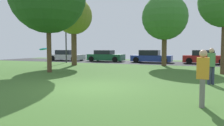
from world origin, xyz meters
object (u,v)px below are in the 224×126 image
frisbee_disc (43,49)px  parked_car_red (205,58)px  parked_car_silver (67,56)px  parked_car_green (106,56)px  person_thrower (203,76)px  street_lamp_post (66,43)px  oak_tree_left (165,17)px  person_bystander (211,65)px  maple_tree_far (74,16)px  parked_car_blue (151,57)px

frisbee_disc → parked_car_red: bearing=71.9°
parked_car_silver → parked_car_green: (5.60, 0.17, 0.01)m
person_thrower → parked_car_silver: person_thrower is taller
person_thrower → street_lamp_post: (-13.88, 13.53, 1.40)m
oak_tree_left → person_bystander: (3.52, -9.45, -3.52)m
parked_car_silver → parked_car_red: (16.77, 0.49, 0.02)m
parked_car_red → street_lamp_post: street_lamp_post is taller
person_thrower → parked_car_red: person_thrower is taller
maple_tree_far → parked_car_red: maple_tree_far is taller
maple_tree_far → parked_car_red: size_ratio=1.46×
person_thrower → parked_car_green: 20.47m
person_bystander → street_lamp_post: 17.19m
person_thrower → person_bystander: (0.39, 4.05, 0.03)m
parked_car_silver → maple_tree_far: bearing=-50.3°
parked_car_silver → frisbee_disc: bearing=-57.5°
oak_tree_left → person_bystander: bearing=-69.6°
maple_tree_far → parked_car_blue: 9.82m
parked_car_green → parked_car_blue: parked_car_blue is taller
maple_tree_far → parked_car_blue: size_ratio=1.42×
frisbee_disc → parked_car_green: size_ratio=0.07×
parked_car_silver → parked_car_blue: (11.18, 0.41, 0.01)m
parked_car_blue → parked_car_red: (5.60, 0.08, 0.01)m
parked_car_blue → parked_car_green: bearing=-177.6°
parked_car_green → parked_car_red: 11.17m
maple_tree_far → oak_tree_left: bearing=18.7°
person_thrower → parked_car_red: size_ratio=0.36×
street_lamp_post → person_thrower: bearing=-44.3°
maple_tree_far → parked_car_green: (0.29, 6.59, -3.95)m
parked_car_red → parked_car_silver: bearing=-178.3°
parked_car_green → parked_car_red: (11.17, 0.31, 0.01)m
person_bystander → parked_car_green: (-11.18, 13.34, -0.25)m
frisbee_disc → parked_car_silver: bearing=122.5°
person_bystander → parked_car_red: (-0.01, 13.65, -0.24)m
frisbee_disc → parked_car_silver: frisbee_disc is taller
oak_tree_left → parked_car_red: size_ratio=1.49×
parked_car_red → parked_car_green: bearing=-178.4°
parked_car_green → street_lamp_post: (-3.08, -3.86, 1.61)m
maple_tree_far → parked_car_blue: maple_tree_far is taller
person_bystander → parked_car_silver: bearing=32.8°
oak_tree_left → parked_car_green: oak_tree_left is taller
street_lamp_post → frisbee_disc: bearing=-58.0°
maple_tree_far → parked_car_red: (11.46, 6.90, -3.94)m
person_thrower → frisbee_disc: 5.46m
person_bystander → maple_tree_far: bearing=40.4°
parked_car_silver → parked_car_blue: 11.18m
parked_car_blue → parked_car_red: parked_car_red is taller
parked_car_blue → street_lamp_post: size_ratio=1.00×
person_bystander → street_lamp_post: (-14.27, 9.48, 1.36)m
maple_tree_far → street_lamp_post: bearing=135.7°
person_thrower → person_bystander: person_bystander is taller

